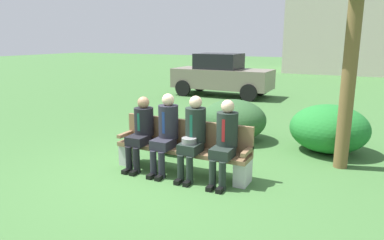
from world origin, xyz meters
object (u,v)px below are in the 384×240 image
seated_man_rightmost (225,138)px  shrub_far_lawn (329,129)px  seated_man_leftmost (141,129)px  seated_man_centerright (193,133)px  shrub_mid_lawn (175,135)px  park_bench (183,147)px  seated_man_centerleft (166,129)px  shrub_near_bench (234,120)px  parked_car_near (221,75)px

seated_man_rightmost → shrub_far_lawn: size_ratio=0.86×
seated_man_leftmost → seated_man_centerright: (1.02, 0.00, 0.04)m
shrub_mid_lawn → seated_man_rightmost: bearing=-36.2°
shrub_far_lawn → shrub_mid_lawn: bearing=-155.1°
park_bench → seated_man_centerleft: (-0.26, -0.12, 0.32)m
seated_man_centerleft → seated_man_rightmost: seated_man_centerleft is taller
seated_man_centerright → shrub_near_bench: 2.44m
seated_man_leftmost → seated_man_centerright: size_ratio=0.94×
seated_man_centerleft → parked_car_near: (-2.27, 8.21, 0.08)m
seated_man_centerleft → shrub_mid_lawn: (-0.45, 1.11, -0.43)m
seated_man_centerright → shrub_far_lawn: size_ratio=0.87×
seated_man_leftmost → shrub_far_lawn: 3.77m
seated_man_leftmost → shrub_mid_lawn: size_ratio=1.23×
seated_man_centerright → seated_man_centerleft: bearing=179.4°
seated_man_centerright → shrub_near_bench: seated_man_centerright is taller
seated_man_rightmost → shrub_near_bench: bearing=106.7°
park_bench → seated_man_rightmost: size_ratio=1.79×
park_bench → seated_man_centerright: (0.25, -0.13, 0.31)m
park_bench → shrub_far_lawn: size_ratio=1.54×
seated_man_centerleft → shrub_near_bench: seated_man_centerleft is taller
seated_man_centerleft → shrub_far_lawn: bearing=45.4°
shrub_mid_lawn → parked_car_near: size_ratio=0.26×
shrub_far_lawn → seated_man_leftmost: bearing=-139.9°
seated_man_centerleft → parked_car_near: bearing=105.4°
seated_man_centerright → shrub_far_lawn: 3.07m
seated_man_centerright → parked_car_near: 8.67m
seated_man_rightmost → shrub_near_bench: seated_man_rightmost is taller
shrub_far_lawn → seated_man_centerright: bearing=-127.6°
park_bench → seated_man_rightmost: 0.87m
shrub_near_bench → parked_car_near: size_ratio=0.38×
parked_car_near → seated_man_centerright: bearing=-71.3°
seated_man_leftmost → shrub_near_bench: bearing=70.7°
shrub_near_bench → shrub_far_lawn: shrub_far_lawn is taller
seated_man_leftmost → shrub_far_lawn: bearing=40.1°
seated_man_leftmost → parked_car_near: (-1.77, 8.22, 0.13)m
shrub_mid_lawn → park_bench: bearing=-54.3°
seated_man_centerleft → seated_man_rightmost: size_ratio=1.02×
seated_man_centerleft → shrub_far_lawn: (2.38, 2.42, -0.27)m
park_bench → seated_man_rightmost: (0.81, -0.13, 0.31)m
shrub_far_lawn → parked_car_near: 7.43m
seated_man_leftmost → shrub_near_bench: (0.85, 2.42, -0.25)m
shrub_far_lawn → parked_car_near: size_ratio=0.40×
park_bench → seated_man_centerleft: bearing=-154.5°
park_bench → shrub_mid_lawn: size_ratio=2.32×
park_bench → shrub_mid_lawn: (-0.71, 0.98, -0.12)m
seated_man_centerright → seated_man_rightmost: (0.56, 0.00, -0.01)m
parked_car_near → shrub_far_lawn: bearing=-51.2°
park_bench → seated_man_centerright: size_ratio=1.76×
shrub_far_lawn → park_bench: bearing=-132.7°
seated_man_centerright → seated_man_rightmost: size_ratio=1.02×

